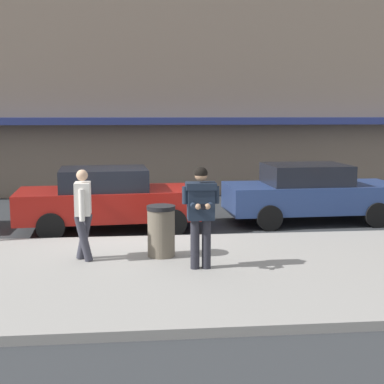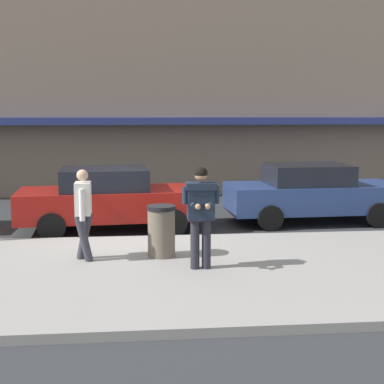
% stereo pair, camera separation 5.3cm
% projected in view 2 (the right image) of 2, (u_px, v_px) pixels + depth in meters
% --- Properties ---
extents(ground_plane, '(80.00, 80.00, 0.00)m').
position_uv_depth(ground_plane, '(130.00, 240.00, 12.14)').
color(ground_plane, '#2B2D30').
extents(sidewalk, '(32.00, 5.30, 0.14)m').
position_uv_depth(sidewalk, '(184.00, 273.00, 9.41)').
color(sidewalk, gray).
rests_on(sidewalk, ground).
extents(curb_paint_line, '(28.00, 0.12, 0.01)m').
position_uv_depth(curb_paint_line, '(174.00, 238.00, 12.28)').
color(curb_paint_line, silver).
rests_on(curb_paint_line, ground).
extents(storefront_facade, '(28.00, 4.70, 12.18)m').
position_uv_depth(storefront_facade, '(159.00, 25.00, 19.71)').
color(storefront_facade, '#756656').
rests_on(storefront_facade, ground).
extents(parked_sedan_mid, '(4.62, 2.18, 1.54)m').
position_uv_depth(parked_sedan_mid, '(111.00, 198.00, 13.06)').
color(parked_sedan_mid, maroon).
rests_on(parked_sedan_mid, ground).
extents(parked_sedan_far, '(4.57, 2.06, 1.54)m').
position_uv_depth(parked_sedan_far, '(312.00, 193.00, 14.02)').
color(parked_sedan_far, navy).
rests_on(parked_sedan_far, ground).
extents(man_texting_on_phone, '(0.65, 0.58, 1.81)m').
position_uv_depth(man_texting_on_phone, '(201.00, 206.00, 9.25)').
color(man_texting_on_phone, '#23232B').
rests_on(man_texting_on_phone, sidewalk).
extents(pedestrian_in_light_coat, '(0.33, 0.60, 1.70)m').
position_uv_depth(pedestrian_in_light_coat, '(83.00, 209.00, 9.84)').
color(pedestrian_in_light_coat, '#33333D').
rests_on(pedestrian_in_light_coat, sidewalk).
extents(trash_bin, '(0.55, 0.55, 0.98)m').
position_uv_depth(trash_bin, '(161.00, 231.00, 10.18)').
color(trash_bin, '#665B4C').
rests_on(trash_bin, sidewalk).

